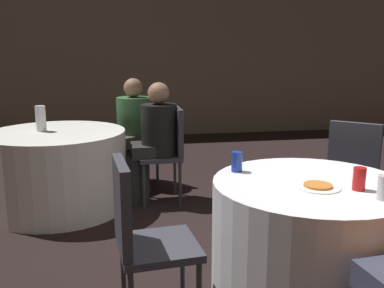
{
  "coord_description": "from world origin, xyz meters",
  "views": [
    {
      "loc": [
        -1.3,
        -2.13,
        1.44
      ],
      "look_at": [
        -0.81,
        0.65,
        0.82
      ],
      "focal_mm": 40.0,
      "sensor_mm": 36.0,
      "label": 1
    }
  ],
  "objects": [
    {
      "name": "person_black_shirt",
      "position": [
        -0.99,
        1.85,
        0.59
      ],
      "size": [
        0.51,
        0.34,
        1.16
      ],
      "rotation": [
        0.0,
        0.0,
        -4.7
      ],
      "color": "#282828",
      "rests_on": "ground_plane"
    },
    {
      "name": "pizza_plate_near",
      "position": [
        -0.26,
        -0.1,
        0.73
      ],
      "size": [
        0.24,
        0.24,
        0.02
      ],
      "color": "white",
      "rests_on": "table_near"
    },
    {
      "name": "chair_near_northeast",
      "position": [
        0.41,
        0.72,
        0.55
      ],
      "size": [
        0.57,
        0.57,
        0.91
      ],
      "rotation": [
        0.0,
        0.0,
        -3.89
      ],
      "color": "#383842",
      "rests_on": "ground_plane"
    },
    {
      "name": "table_far",
      "position": [
        -1.86,
        1.84,
        0.36
      ],
      "size": [
        1.25,
        1.25,
        0.72
      ],
      "color": "white",
      "rests_on": "ground_plane"
    },
    {
      "name": "table_near",
      "position": [
        -0.25,
        0.0,
        0.36
      ],
      "size": [
        1.11,
        1.11,
        0.72
      ],
      "color": "silver",
      "rests_on": "ground_plane"
    },
    {
      "name": "soda_can_blue",
      "position": [
        -0.6,
        0.28,
        0.79
      ],
      "size": [
        0.07,
        0.07,
        0.12
      ],
      "color": "#1E38A5",
      "rests_on": "table_near"
    },
    {
      "name": "chair_far_northeast",
      "position": [
        -1.06,
        2.5,
        0.55
      ],
      "size": [
        0.56,
        0.56,
        0.91
      ],
      "rotation": [
        0.0,
        0.0,
        -4.03
      ],
      "color": "#383842",
      "rests_on": "ground_plane"
    },
    {
      "name": "chair_near_west",
      "position": [
        -1.21,
        -0.09,
        0.55
      ],
      "size": [
        0.44,
        0.44,
        0.91
      ],
      "rotation": [
        0.0,
        0.0,
        -1.47
      ],
      "color": "#383842",
      "rests_on": "ground_plane"
    },
    {
      "name": "soda_can_silver",
      "position": [
        -0.03,
        -0.33,
        0.79
      ],
      "size": [
        0.07,
        0.07,
        0.12
      ],
      "color": "silver",
      "rests_on": "table_near"
    },
    {
      "name": "wall_back",
      "position": [
        0.0,
        5.22,
        1.4
      ],
      "size": [
        16.0,
        0.06,
        2.8
      ],
      "color": "gray",
      "rests_on": "ground_plane"
    },
    {
      "name": "soda_can_red",
      "position": [
        -0.07,
        -0.17,
        0.79
      ],
      "size": [
        0.07,
        0.07,
        0.12
      ],
      "color": "red",
      "rests_on": "table_near"
    },
    {
      "name": "chair_far_east",
      "position": [
        -0.82,
        1.85,
        0.55
      ],
      "size": [
        0.41,
        0.4,
        0.91
      ],
      "rotation": [
        0.0,
        0.0,
        -4.7
      ],
      "color": "#383842",
      "rests_on": "ground_plane"
    },
    {
      "name": "person_green_jacket",
      "position": [
        -1.18,
        2.4,
        0.6
      ],
      "size": [
        0.5,
        0.49,
        1.16
      ],
      "rotation": [
        0.0,
        0.0,
        -4.03
      ],
      "color": "#4C4238",
      "rests_on": "ground_plane"
    },
    {
      "name": "bottle_far",
      "position": [
        -1.99,
        1.88,
        0.84
      ],
      "size": [
        0.09,
        0.09,
        0.23
      ],
      "color": "white",
      "rests_on": "table_far"
    }
  ]
}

